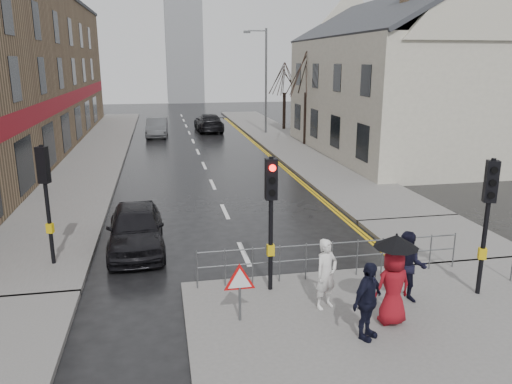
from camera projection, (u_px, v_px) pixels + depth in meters
name	position (u px, v px, depth m)	size (l,w,h in m)	color
ground	(264.00, 298.00, 12.40)	(120.00, 120.00, 0.00)	black
near_pavement	(454.00, 363.00, 9.61)	(10.00, 9.00, 0.14)	#605E5B
left_pavement	(97.00, 149.00, 33.03)	(4.00, 44.00, 0.14)	#605E5B
right_pavement	(281.00, 139.00, 37.31)	(4.00, 40.00, 0.14)	#605E5B
pavement_bridge_right	(438.00, 238.00, 16.42)	(4.00, 4.20, 0.14)	#605E5B
building_right_cream	(396.00, 77.00, 30.47)	(9.00, 16.40, 10.10)	beige
church_tower	(184.00, 36.00, 69.24)	(5.00, 5.00, 18.00)	gray
traffic_signal_near_left	(271.00, 201.00, 11.99)	(0.28, 0.27, 3.40)	black
traffic_signal_near_right	(488.00, 203.00, 11.77)	(0.34, 0.33, 3.40)	black
traffic_signal_far_left	(45.00, 184.00, 13.62)	(0.34, 0.33, 3.40)	black
guard_railing_front	(332.00, 252.00, 13.11)	(7.14, 0.04, 1.00)	#595B5E
warning_sign	(240.00, 283.00, 10.84)	(0.80, 0.07, 1.35)	#595B5E
street_lamp	(264.00, 74.00, 38.85)	(1.83, 0.25, 8.00)	#595B5E
tree_near	(307.00, 70.00, 33.35)	(2.40, 2.40, 6.58)	black
tree_far	(285.00, 77.00, 41.22)	(2.40, 2.40, 5.64)	black
pedestrian_a	(326.00, 274.00, 11.46)	(0.61, 0.40, 1.67)	silver
pedestrian_b	(408.00, 267.00, 11.75)	(0.84, 0.66, 1.73)	black
pedestrian_with_umbrella	(394.00, 276.00, 10.70)	(0.96, 0.96, 2.04)	maroon
pedestrian_d	(368.00, 301.00, 10.17)	(0.98, 0.41, 1.67)	black
car_parked	(136.00, 228.00, 15.42)	(1.68, 4.18, 1.43)	black
car_mid	(157.00, 127.00, 38.58)	(1.52, 4.36, 1.44)	#46484B
car_far	(209.00, 123.00, 41.52)	(2.06, 5.07, 1.47)	black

